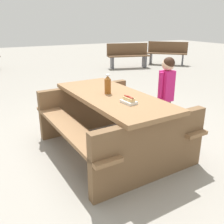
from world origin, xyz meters
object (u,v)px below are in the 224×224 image
(picnic_table, at_px, (112,118))
(park_bench_mid, at_px, (167,53))
(soda_bottle, at_px, (108,85))
(hotdog_tray, at_px, (129,100))
(child_in_coat, at_px, (167,86))
(park_bench_near, at_px, (128,55))

(picnic_table, bearing_deg, park_bench_mid, 134.84)
(soda_bottle, bearing_deg, hotdog_tray, 3.10)
(child_in_coat, xyz_separation_m, park_bench_mid, (-4.99, 4.19, -0.28))
(soda_bottle, xyz_separation_m, hotdog_tray, (0.45, 0.02, -0.08))
(picnic_table, relative_size, park_bench_near, 1.20)
(soda_bottle, relative_size, child_in_coat, 0.21)
(park_bench_near, bearing_deg, soda_bottle, -33.91)
(hotdog_tray, xyz_separation_m, child_in_coat, (-0.48, 0.92, -0.06))
(child_in_coat, height_order, park_bench_mid, child_in_coat)
(picnic_table, xyz_separation_m, soda_bottle, (-0.07, -0.02, 0.42))
(park_bench_mid, bearing_deg, soda_bottle, -45.67)
(park_bench_near, xyz_separation_m, park_bench_mid, (0.08, 1.71, 0.00))
(soda_bottle, xyz_separation_m, child_in_coat, (-0.03, 0.95, -0.14))
(soda_bottle, relative_size, hotdog_tray, 1.25)
(hotdog_tray, relative_size, park_bench_mid, 0.14)
(hotdog_tray, height_order, park_bench_near, park_bench_near)
(park_bench_mid, bearing_deg, hotdog_tray, -43.05)
(picnic_table, distance_m, hotdog_tray, 0.51)
(park_bench_near, bearing_deg, hotdog_tray, -31.50)
(child_in_coat, bearing_deg, park_bench_mid, 140.01)
(picnic_table, distance_m, soda_bottle, 0.42)
(picnic_table, relative_size, soda_bottle, 7.81)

